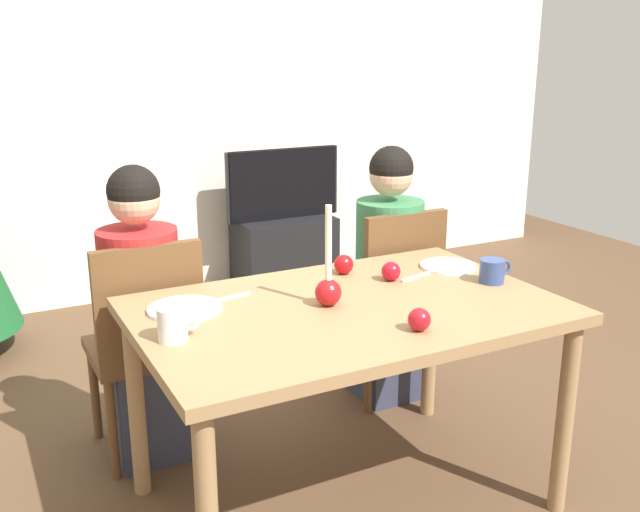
% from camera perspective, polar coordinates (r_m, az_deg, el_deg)
% --- Properties ---
extents(ground_plane, '(7.68, 7.68, 0.00)m').
position_cam_1_polar(ground_plane, '(2.76, 2.02, -18.72)').
color(ground_plane, brown).
extents(back_wall, '(6.40, 0.10, 2.60)m').
position_cam_1_polar(back_wall, '(4.70, -13.94, 12.42)').
color(back_wall, silver).
rests_on(back_wall, ground).
extents(dining_table, '(1.40, 0.90, 0.75)m').
position_cam_1_polar(dining_table, '(2.44, 2.18, -5.77)').
color(dining_table, '#99754C').
rests_on(dining_table, ground).
extents(chair_left, '(0.40, 0.40, 0.90)m').
position_cam_1_polar(chair_left, '(2.84, -13.63, -6.30)').
color(chair_left, brown).
rests_on(chair_left, ground).
extents(chair_right, '(0.40, 0.40, 0.90)m').
position_cam_1_polar(chair_right, '(3.26, 5.71, -2.94)').
color(chair_right, brown).
rests_on(chair_right, ground).
extents(person_left_child, '(0.30, 0.30, 1.17)m').
position_cam_1_polar(person_left_child, '(2.85, -13.87, -5.00)').
color(person_left_child, '#33384C').
rests_on(person_left_child, ground).
extents(person_right_child, '(0.30, 0.30, 1.17)m').
position_cam_1_polar(person_right_child, '(3.27, 5.43, -1.82)').
color(person_right_child, '#33384C').
rests_on(person_right_child, ground).
extents(tv_stand, '(0.64, 0.40, 0.48)m').
position_cam_1_polar(tv_stand, '(4.87, -2.86, 0.30)').
color(tv_stand, black).
rests_on(tv_stand, ground).
extents(tv, '(0.79, 0.05, 0.46)m').
position_cam_1_polar(tv, '(4.76, -2.94, 5.74)').
color(tv, black).
rests_on(tv, tv_stand).
extents(candle_centerpiece, '(0.09, 0.09, 0.34)m').
position_cam_1_polar(candle_centerpiece, '(2.38, 0.66, -2.36)').
color(candle_centerpiece, red).
rests_on(candle_centerpiece, dining_table).
extents(plate_left, '(0.24, 0.24, 0.01)m').
position_cam_1_polar(plate_left, '(2.40, -10.69, -4.14)').
color(plate_left, white).
rests_on(plate_left, dining_table).
extents(plate_right, '(0.22, 0.22, 0.01)m').
position_cam_1_polar(plate_right, '(2.85, 10.13, -0.79)').
color(plate_right, white).
rests_on(plate_right, dining_table).
extents(mug_left, '(0.13, 0.09, 0.10)m').
position_cam_1_polar(mug_left, '(2.15, -11.54, -5.31)').
color(mug_left, white).
rests_on(mug_left, dining_table).
extents(mug_right, '(0.13, 0.09, 0.09)m').
position_cam_1_polar(mug_right, '(2.70, 13.54, -1.16)').
color(mug_right, '#33477F').
rests_on(mug_right, dining_table).
extents(fork_left, '(0.18, 0.04, 0.01)m').
position_cam_1_polar(fork_left, '(2.48, -7.34, -3.34)').
color(fork_left, silver).
rests_on(fork_left, dining_table).
extents(fork_right, '(0.18, 0.06, 0.01)m').
position_cam_1_polar(fork_right, '(2.72, 7.74, -1.60)').
color(fork_right, silver).
rests_on(fork_right, dining_table).
extents(apple_near_candle, '(0.07, 0.07, 0.07)m').
position_cam_1_polar(apple_near_candle, '(2.66, 5.65, -1.22)').
color(apple_near_candle, red).
rests_on(apple_near_candle, dining_table).
extents(apple_by_left_plate, '(0.07, 0.07, 0.07)m').
position_cam_1_polar(apple_by_left_plate, '(2.72, 1.89, -0.67)').
color(apple_by_left_plate, red).
rests_on(apple_by_left_plate, dining_table).
extents(apple_by_right_mug, '(0.07, 0.07, 0.07)m').
position_cam_1_polar(apple_by_right_mug, '(2.21, 7.89, -5.01)').
color(apple_by_right_mug, '#B2141E').
rests_on(apple_by_right_mug, dining_table).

